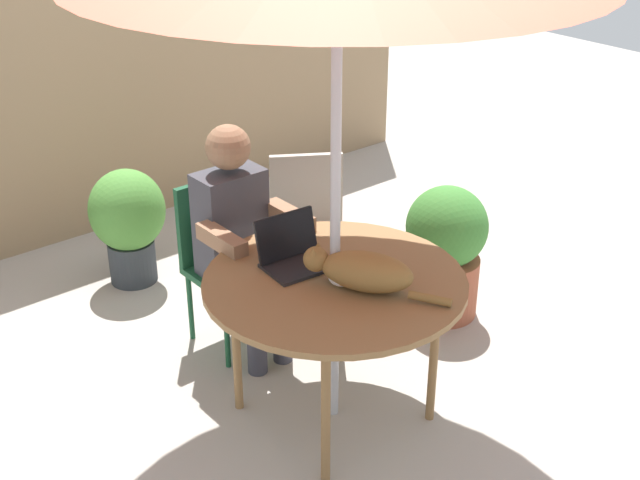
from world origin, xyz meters
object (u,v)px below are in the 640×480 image
Objects in this scene: chair_occupied at (223,251)px; laptop at (293,250)px; cat at (361,271)px; potted_plant_near_fence at (128,219)px; patio_table at (335,289)px; person_seated at (239,231)px; potted_plant_by_chair at (445,249)px; chair_empty at (308,223)px.

laptop is (-0.05, -0.65, 0.28)m from chair_occupied.
potted_plant_near_fence is (-0.13, 1.86, -0.40)m from cat.
chair_occupied reaches higher than potted_plant_near_fence.
patio_table is 0.72m from person_seated.
laptop is at bearing -88.15° from potted_plant_near_fence.
cat is at bearing -88.19° from chair_occupied.
cat is at bearing -87.86° from person_seated.
laptop is 0.43× the size of potted_plant_by_chair.
chair_occupied is at bearing 90.00° from patio_table.
laptop is 1.17m from potted_plant_by_chair.
chair_empty is 0.90m from laptop.
laptop reaches higher than patio_table.
laptop is at bearing -176.51° from potted_plant_by_chair.
patio_table is at bearing -164.20° from potted_plant_by_chair.
chair_occupied is 1.47× the size of cat.
potted_plant_near_fence is (-0.64, 0.88, -0.10)m from chair_empty.
laptop is at bearing 102.74° from cat.
chair_empty reaches higher than potted_plant_near_fence.
patio_table is 3.59× the size of laptop.
laptop is at bearing -94.42° from chair_occupied.
chair_empty is 0.76m from potted_plant_by_chair.
laptop reaches higher than chair_occupied.
potted_plant_by_chair is at bearing 22.83° from cat.
cat is at bearing -76.39° from patio_table.
person_seated is at bearing 92.14° from cat.
laptop reaches higher than cat.
person_seated is at bearing 84.18° from laptop.
chair_empty reaches higher than patio_table.
laptop is 0.46× the size of potted_plant_near_fence.
potted_plant_by_chair is at bearing -47.19° from chair_empty.
potted_plant_near_fence is (-0.05, 1.50, -0.38)m from laptop.
chair_occupied is at bearing 176.96° from chair_empty.
person_seated is at bearing 158.08° from potted_plant_by_chair.
cat is 1.18m from potted_plant_by_chair.
person_seated is at bearing 90.00° from patio_table.
laptop is at bearing -95.82° from person_seated.
chair_occupied is 0.23m from person_seated.
potted_plant_by_chair reaches higher than potted_plant_near_fence.
patio_table is 1.32× the size of chair_empty.
patio_table is 0.19m from cat.
patio_table is 1.32× the size of chair_occupied.
cat is at bearing -85.99° from potted_plant_near_fence.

